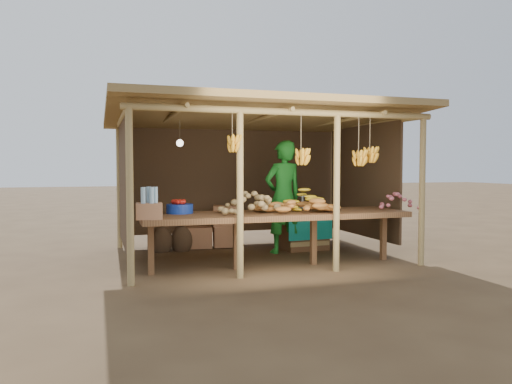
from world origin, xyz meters
name	(u,v)px	position (x,y,z in m)	size (l,w,h in m)	color
ground	(256,256)	(0.00, 0.00, 0.00)	(60.00, 60.00, 0.00)	brown
stall_structure	(258,139)	(0.03, -0.02, 1.92)	(4.70, 3.50, 2.43)	tan
counter	(276,217)	(0.00, -0.95, 0.74)	(3.90, 1.05, 0.80)	brown
potato_heap	(251,201)	(-0.39, -0.96, 0.98)	(0.91, 0.55, 0.36)	olive
sweet_potato_heap	(293,200)	(0.24, -1.02, 0.98)	(1.15, 0.69, 0.36)	#AE6C2C
onion_heap	(393,198)	(1.90, -1.06, 0.98)	(0.69, 0.41, 0.35)	#C05D69
banana_pile	(305,199)	(0.51, -0.83, 0.97)	(0.65, 0.39, 0.35)	gold
tomato_basin	(180,208)	(-1.36, -0.67, 0.88)	(0.38, 0.38, 0.20)	navy
bottle_box	(149,207)	(-1.85, -1.33, 0.96)	(0.35, 0.28, 0.41)	#9A6645
vendor	(283,197)	(0.53, 0.13, 0.95)	(0.69, 0.46, 1.90)	#1B7A23
tarp_crate	(303,226)	(0.99, 0.38, 0.40)	(0.86, 0.75, 0.98)	brown
carton_stack	(217,230)	(-0.42, 0.97, 0.33)	(1.04, 0.46, 0.74)	#9A6645
burlap_sacks	(172,238)	(-1.26, 0.84, 0.22)	(0.72, 0.38, 0.51)	#4C3623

